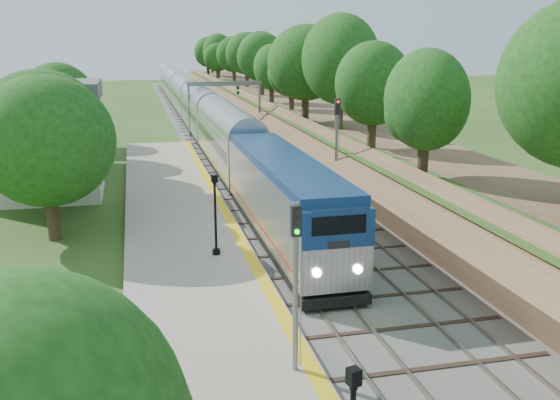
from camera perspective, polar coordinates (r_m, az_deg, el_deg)
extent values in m
cube|color=#4C4944|center=(76.44, -5.93, 6.38)|extent=(9.50, 170.00, 0.12)
cube|color=gray|center=(76.13, -7.97, 6.39)|extent=(0.08, 170.00, 0.16)
cube|color=gray|center=(76.27, -6.89, 6.44)|extent=(0.08, 170.00, 0.16)
cube|color=gray|center=(76.59, -4.97, 6.52)|extent=(0.08, 170.00, 0.16)
cube|color=gray|center=(76.81, -3.90, 6.57)|extent=(0.08, 170.00, 0.16)
cube|color=gray|center=(32.92, -8.44, -4.42)|extent=(6.40, 68.00, 0.38)
cube|color=gold|center=(33.18, -3.54, -3.77)|extent=(0.55, 68.00, 0.01)
cube|color=brown|center=(78.01, 1.04, 7.68)|extent=(9.00, 170.00, 3.00)
cube|color=brown|center=(77.17, -1.79, 7.45)|extent=(4.47, 170.00, 4.54)
cylinder|color=#332316|center=(31.28, 21.28, 1.57)|extent=(0.60, 0.60, 2.62)
sphere|color=#183C10|center=(30.74, 21.90, 8.06)|extent=(5.70, 5.70, 5.70)
cylinder|color=#332316|center=(77.37, -0.04, 9.72)|extent=(0.60, 0.60, 2.62)
sphere|color=#183C10|center=(77.15, -0.04, 12.36)|extent=(5.70, 5.70, 5.70)
cylinder|color=#332316|center=(126.47, -5.31, 11.53)|extent=(0.60, 0.60, 2.62)
sphere|color=#183C10|center=(126.34, -5.34, 13.14)|extent=(5.70, 5.70, 5.70)
cube|color=beige|center=(46.14, -21.12, 4.33)|extent=(8.00, 6.00, 6.80)
cube|color=#54575C|center=(45.67, -21.58, 9.27)|extent=(8.60, 6.60, 1.20)
cube|color=black|center=(44.27, -16.10, 2.24)|extent=(0.05, 1.10, 1.30)
cube|color=black|center=(47.80, -15.91, 3.12)|extent=(0.05, 1.10, 1.30)
cube|color=black|center=(43.79, -16.35, 5.82)|extent=(0.05, 1.10, 1.30)
cube|color=black|center=(47.35, -16.15, 6.45)|extent=(0.05, 1.10, 1.30)
cylinder|color=slate|center=(70.76, -8.30, 8.14)|extent=(0.24, 0.24, 6.20)
cylinder|color=slate|center=(71.88, -1.87, 8.38)|extent=(0.24, 0.24, 6.20)
cube|color=slate|center=(70.96, -5.11, 10.56)|extent=(8.40, 0.25, 0.50)
cube|color=black|center=(70.56, -7.12, 9.87)|extent=(0.30, 0.20, 0.90)
cube|color=black|center=(71.09, -3.87, 9.98)|extent=(0.30, 0.20, 0.90)
cylinder|color=#332316|center=(42.41, -18.88, 0.70)|extent=(0.60, 0.60, 2.45)
sphere|color=#183C10|center=(41.79, -19.25, 5.13)|extent=(5.32, 5.32, 5.32)
cylinder|color=#332316|center=(58.05, -17.46, 4.37)|extent=(0.60, 0.60, 2.45)
sphere|color=#183C10|center=(57.59, -17.71, 7.63)|extent=(5.32, 5.32, 5.32)
cube|color=black|center=(33.71, 0.36, -3.10)|extent=(2.79, 17.46, 0.61)
cube|color=#B7BAC1|center=(33.15, 0.36, 0.23)|extent=(3.03, 18.18, 3.43)
cube|color=navy|center=(32.72, 0.37, 3.52)|extent=(2.91, 17.46, 0.44)
cube|color=navy|center=(24.45, 5.38, -2.73)|extent=(3.00, 0.10, 1.52)
cube|color=black|center=(24.35, 5.42, -2.30)|extent=(2.22, 0.06, 0.76)
cube|color=maroon|center=(33.46, 0.36, -1.70)|extent=(3.05, 17.82, 0.10)
cube|color=#B7BAC1|center=(52.28, -4.74, 5.07)|extent=(3.03, 20.20, 3.94)
cube|color=#B7BAC1|center=(72.72, -7.21, 7.67)|extent=(3.03, 20.20, 3.94)
cube|color=#B7BAC1|center=(93.33, -8.61, 9.11)|extent=(3.03, 20.20, 3.94)
cube|color=#B7BAC1|center=(114.00, -9.51, 10.03)|extent=(3.03, 20.20, 3.94)
cube|color=#B7BAC1|center=(134.72, -10.13, 10.67)|extent=(3.03, 20.20, 3.94)
cube|color=black|center=(13.12, 6.77, -15.75)|extent=(0.31, 0.31, 0.36)
cube|color=silver|center=(13.12, 6.77, -15.75)|extent=(0.22, 0.22, 0.27)
cylinder|color=black|center=(31.29, -5.84, -4.71)|extent=(0.40, 0.40, 0.27)
cylinder|color=black|center=(30.76, -5.92, -1.60)|extent=(0.13, 0.13, 3.54)
cube|color=black|center=(30.28, -6.02, 1.96)|extent=(0.31, 0.31, 0.36)
cube|color=silver|center=(30.28, -6.02, 1.96)|extent=(0.22, 0.22, 0.27)
cylinder|color=slate|center=(19.75, 1.43, -8.12)|extent=(0.17, 0.17, 5.61)
cube|color=black|center=(19.01, 1.47, -1.92)|extent=(0.33, 0.21, 0.97)
cylinder|color=#0CE526|center=(18.89, 1.57, -2.02)|extent=(0.15, 0.06, 0.15)
cylinder|color=slate|center=(44.05, 5.19, 4.95)|extent=(0.20, 0.20, 6.78)
cube|color=black|center=(43.68, 5.27, 8.49)|extent=(0.37, 0.24, 1.09)
cylinder|color=#FF0C0C|center=(43.55, 5.33, 8.47)|extent=(0.17, 0.07, 0.17)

